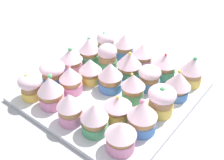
% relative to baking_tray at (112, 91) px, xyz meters
% --- Properties ---
extents(ground_plane, '(1.80, 1.80, 0.03)m').
position_rel_baking_tray_xyz_m(ground_plane, '(0.00, 0.00, -0.02)').
color(ground_plane, '#9E9EA3').
extents(baking_tray, '(0.39, 0.39, 0.01)m').
position_rel_baking_tray_xyz_m(baking_tray, '(0.00, 0.00, 0.00)').
color(baking_tray, silver).
rests_on(baking_tray, ground_plane).
extents(cupcake_0, '(0.05, 0.05, 0.07)m').
position_rel_baking_tray_xyz_m(cupcake_0, '(-0.14, -0.13, 0.04)').
color(cupcake_0, '#4C9E6B').
rests_on(cupcake_0, baking_tray).
extents(cupcake_1, '(0.06, 0.06, 0.08)m').
position_rel_baking_tray_xyz_m(cupcake_1, '(-0.06, -0.14, 0.04)').
color(cupcake_1, '#4C9E6B').
rests_on(cupcake_1, baking_tray).
extents(cupcake_2, '(0.06, 0.06, 0.07)m').
position_rel_baking_tray_xyz_m(cupcake_2, '(0.00, -0.14, 0.04)').
color(cupcake_2, pink).
rests_on(cupcake_2, baking_tray).
extents(cupcake_3, '(0.07, 0.07, 0.07)m').
position_rel_baking_tray_xyz_m(cupcake_3, '(0.07, -0.14, 0.04)').
color(cupcake_3, '#477AC6').
rests_on(cupcake_3, baking_tray).
extents(cupcake_4, '(0.06, 0.06, 0.07)m').
position_rel_baking_tray_xyz_m(cupcake_4, '(0.14, -0.14, 0.04)').
color(cupcake_4, '#EFC651').
rests_on(cupcake_4, baking_tray).
extents(cupcake_5, '(0.06, 0.06, 0.08)m').
position_rel_baking_tray_xyz_m(cupcake_5, '(-0.15, -0.07, 0.05)').
color(cupcake_5, '#477AC6').
rests_on(cupcake_5, baking_tray).
extents(cupcake_6, '(0.05, 0.05, 0.08)m').
position_rel_baking_tray_xyz_m(cupcake_6, '(-0.07, -0.07, 0.04)').
color(cupcake_6, '#4C9E6B').
rests_on(cupcake_6, baking_tray).
extents(cupcake_7, '(0.06, 0.06, 0.07)m').
position_rel_baking_tray_xyz_m(cupcake_7, '(0.01, -0.07, 0.04)').
color(cupcake_7, '#EFC651').
rests_on(cupcake_7, baking_tray).
extents(cupcake_8, '(0.06, 0.06, 0.08)m').
position_rel_baking_tray_xyz_m(cupcake_8, '(0.07, -0.08, 0.04)').
color(cupcake_8, pink).
rests_on(cupcake_8, baking_tray).
extents(cupcake_9, '(0.06, 0.06, 0.08)m').
position_rel_baking_tray_xyz_m(cupcake_9, '(0.13, -0.07, 0.05)').
color(cupcake_9, pink).
rests_on(cupcake_9, baking_tray).
extents(cupcake_10, '(0.06, 0.06, 0.07)m').
position_rel_baking_tray_xyz_m(cupcake_10, '(-0.14, -0.00, 0.04)').
color(cupcake_10, pink).
rests_on(cupcake_10, baking_tray).
extents(cupcake_11, '(0.07, 0.07, 0.08)m').
position_rel_baking_tray_xyz_m(cupcake_11, '(-0.07, 0.00, 0.05)').
color(cupcake_11, '#4C9E6B').
rests_on(cupcake_11, baking_tray).
extents(cupcake_12, '(0.06, 0.06, 0.08)m').
position_rel_baking_tray_xyz_m(cupcake_12, '(0.00, -0.01, 0.05)').
color(cupcake_12, '#477AC6').
rests_on(cupcake_12, baking_tray).
extents(cupcake_13, '(0.06, 0.06, 0.08)m').
position_rel_baking_tray_xyz_m(cupcake_13, '(0.15, -0.00, 0.05)').
color(cupcake_13, pink).
rests_on(cupcake_13, baking_tray).
extents(cupcake_14, '(0.06, 0.06, 0.07)m').
position_rel_baking_tray_xyz_m(cupcake_14, '(-0.13, 0.07, 0.04)').
color(cupcake_14, '#4C9E6B').
rests_on(cupcake_14, baking_tray).
extents(cupcake_15, '(0.06, 0.06, 0.07)m').
position_rel_baking_tray_xyz_m(cupcake_15, '(-0.07, 0.07, 0.04)').
color(cupcake_15, '#477AC6').
rests_on(cupcake_15, baking_tray).
extents(cupcake_16, '(0.06, 0.06, 0.08)m').
position_rel_baking_tray_xyz_m(cupcake_16, '(0.00, 0.06, 0.04)').
color(cupcake_16, '#4C9E6B').
rests_on(cupcake_16, baking_tray).
extents(cupcake_17, '(0.06, 0.06, 0.07)m').
position_rel_baking_tray_xyz_m(cupcake_17, '(0.07, 0.07, 0.04)').
color(cupcake_17, '#EFC651').
rests_on(cupcake_17, baking_tray).
extents(cupcake_18, '(0.06, 0.06, 0.08)m').
position_rel_baking_tray_xyz_m(cupcake_18, '(0.14, 0.06, 0.04)').
color(cupcake_18, '#4C9E6B').
rests_on(cupcake_18, baking_tray).
extents(cupcake_19, '(0.06, 0.06, 0.08)m').
position_rel_baking_tray_xyz_m(cupcake_19, '(-0.15, 0.14, 0.05)').
color(cupcake_19, '#EFC651').
rests_on(cupcake_19, baking_tray).
extents(cupcake_20, '(0.06, 0.06, 0.08)m').
position_rel_baking_tray_xyz_m(cupcake_20, '(-0.08, 0.14, 0.04)').
color(cupcake_20, '#477AC6').
rests_on(cupcake_20, baking_tray).
extents(cupcake_21, '(0.06, 0.06, 0.08)m').
position_rel_baking_tray_xyz_m(cupcake_21, '(0.00, 0.14, 0.04)').
color(cupcake_21, '#EFC651').
rests_on(cupcake_21, baking_tray).
extents(cupcake_22, '(0.06, 0.06, 0.08)m').
position_rel_baking_tray_xyz_m(cupcake_22, '(0.07, 0.14, 0.05)').
color(cupcake_22, '#477AC6').
rests_on(cupcake_22, baking_tray).
extents(cupcake_23, '(0.06, 0.06, 0.07)m').
position_rel_baking_tray_xyz_m(cupcake_23, '(0.14, 0.13, 0.04)').
color(cupcake_23, pink).
rests_on(cupcake_23, baking_tray).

